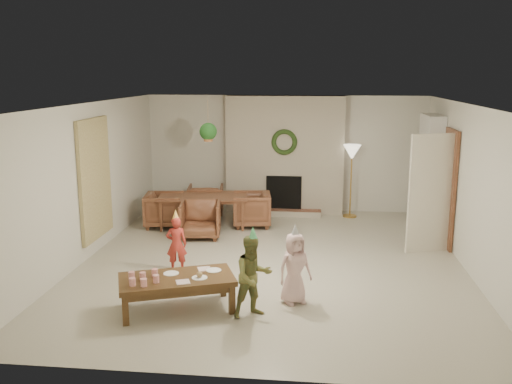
# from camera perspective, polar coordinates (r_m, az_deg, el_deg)

# --- Properties ---
(floor) EXTENTS (7.00, 7.00, 0.00)m
(floor) POSITION_cam_1_polar(r_m,az_deg,el_deg) (8.98, 1.64, -7.15)
(floor) COLOR #B7B29E
(floor) RESTS_ON ground
(ceiling) EXTENTS (7.00, 7.00, 0.00)m
(ceiling) POSITION_cam_1_polar(r_m,az_deg,el_deg) (8.48, 1.74, 9.00)
(ceiling) COLOR white
(ceiling) RESTS_ON wall_back
(wall_back) EXTENTS (7.00, 0.00, 7.00)m
(wall_back) POSITION_cam_1_polar(r_m,az_deg,el_deg) (12.08, 3.04, 3.99)
(wall_back) COLOR silver
(wall_back) RESTS_ON floor
(wall_front) EXTENTS (7.00, 0.00, 7.00)m
(wall_front) POSITION_cam_1_polar(r_m,az_deg,el_deg) (5.28, -1.43, -6.87)
(wall_front) COLOR silver
(wall_front) RESTS_ON floor
(wall_left) EXTENTS (0.00, 7.00, 7.00)m
(wall_left) POSITION_cam_1_polar(r_m,az_deg,el_deg) (9.37, -16.93, 1.07)
(wall_left) COLOR silver
(wall_left) RESTS_ON floor
(wall_right) EXTENTS (0.00, 7.00, 7.00)m
(wall_right) POSITION_cam_1_polar(r_m,az_deg,el_deg) (8.92, 21.26, 0.22)
(wall_right) COLOR silver
(wall_right) RESTS_ON floor
(fireplace_mass) EXTENTS (2.50, 0.40, 2.50)m
(fireplace_mass) POSITION_cam_1_polar(r_m,az_deg,el_deg) (11.89, 2.98, 3.85)
(fireplace_mass) COLOR #581B17
(fireplace_mass) RESTS_ON floor
(fireplace_hearth) EXTENTS (1.60, 0.30, 0.12)m
(fireplace_hearth) POSITION_cam_1_polar(r_m,az_deg,el_deg) (11.78, 2.82, -2.14)
(fireplace_hearth) COLOR #5B2819
(fireplace_hearth) RESTS_ON floor
(fireplace_firebox) EXTENTS (0.75, 0.12, 0.75)m
(fireplace_firebox) POSITION_cam_1_polar(r_m,az_deg,el_deg) (11.85, 2.89, -0.11)
(fireplace_firebox) COLOR black
(fireplace_firebox) RESTS_ON floor
(fireplace_wreath) EXTENTS (0.54, 0.10, 0.54)m
(fireplace_wreath) POSITION_cam_1_polar(r_m,az_deg,el_deg) (11.62, 2.93, 5.15)
(fireplace_wreath) COLOR #1F3B16
(fireplace_wreath) RESTS_ON fireplace_mass
(floor_lamp_base) EXTENTS (0.28, 0.28, 0.03)m
(floor_lamp_base) POSITION_cam_1_polar(r_m,az_deg,el_deg) (11.84, 9.62, -2.44)
(floor_lamp_base) COLOR gold
(floor_lamp_base) RESTS_ON floor
(floor_lamp_post) EXTENTS (0.03, 0.03, 1.37)m
(floor_lamp_post) POSITION_cam_1_polar(r_m,az_deg,el_deg) (11.69, 9.74, 0.86)
(floor_lamp_post) COLOR gold
(floor_lamp_post) RESTS_ON floor
(floor_lamp_shade) EXTENTS (0.37, 0.37, 0.30)m
(floor_lamp_shade) POSITION_cam_1_polar(r_m,az_deg,el_deg) (11.58, 9.85, 4.06)
(floor_lamp_shade) COLOR beige
(floor_lamp_shade) RESTS_ON floor_lamp_post
(bookshelf_carcass) EXTENTS (0.30, 1.00, 2.20)m
(bookshelf_carcass) POSITION_cam_1_polar(r_m,az_deg,el_deg) (11.12, 17.44, 1.93)
(bookshelf_carcass) COLOR white
(bookshelf_carcass) RESTS_ON floor
(bookshelf_shelf_a) EXTENTS (0.30, 0.92, 0.03)m
(bookshelf_shelf_a) POSITION_cam_1_polar(r_m,az_deg,el_deg) (11.24, 17.13, -1.32)
(bookshelf_shelf_a) COLOR white
(bookshelf_shelf_a) RESTS_ON bookshelf_carcass
(bookshelf_shelf_b) EXTENTS (0.30, 0.92, 0.03)m
(bookshelf_shelf_b) POSITION_cam_1_polar(r_m,az_deg,el_deg) (11.16, 17.26, 0.67)
(bookshelf_shelf_b) COLOR white
(bookshelf_shelf_b) RESTS_ON bookshelf_carcass
(bookshelf_shelf_c) EXTENTS (0.30, 0.92, 0.03)m
(bookshelf_shelf_c) POSITION_cam_1_polar(r_m,az_deg,el_deg) (11.09, 17.39, 2.70)
(bookshelf_shelf_c) COLOR white
(bookshelf_shelf_c) RESTS_ON bookshelf_carcass
(bookshelf_shelf_d) EXTENTS (0.30, 0.92, 0.03)m
(bookshelf_shelf_d) POSITION_cam_1_polar(r_m,az_deg,el_deg) (11.03, 17.52, 4.75)
(bookshelf_shelf_d) COLOR white
(bookshelf_shelf_d) RESTS_ON bookshelf_carcass
(books_row_lower) EXTENTS (0.20, 0.40, 0.24)m
(books_row_lower) POSITION_cam_1_polar(r_m,az_deg,el_deg) (11.06, 17.21, -0.80)
(books_row_lower) COLOR #9D341D
(books_row_lower) RESTS_ON bookshelf_shelf_a
(books_row_mid) EXTENTS (0.20, 0.44, 0.24)m
(books_row_mid) POSITION_cam_1_polar(r_m,az_deg,el_deg) (11.18, 17.16, 1.43)
(books_row_mid) COLOR #26468D
(books_row_mid) RESTS_ON bookshelf_shelf_b
(books_row_upper) EXTENTS (0.20, 0.36, 0.22)m
(books_row_upper) POSITION_cam_1_polar(r_m,az_deg,el_deg) (10.97, 17.43, 3.29)
(books_row_upper) COLOR #A57A23
(books_row_upper) RESTS_ON bookshelf_shelf_c
(door_frame) EXTENTS (0.05, 0.86, 2.04)m
(door_frame) POSITION_cam_1_polar(r_m,az_deg,el_deg) (10.10, 19.24, 0.36)
(door_frame) COLOR brown
(door_frame) RESTS_ON floor
(door_leaf) EXTENTS (0.77, 0.32, 2.00)m
(door_leaf) POSITION_cam_1_polar(r_m,az_deg,el_deg) (9.66, 17.53, -0.16)
(door_leaf) COLOR beige
(door_leaf) RESTS_ON floor
(curtain_panel) EXTENTS (0.06, 1.20, 2.00)m
(curtain_panel) POSITION_cam_1_polar(r_m,az_deg,el_deg) (9.53, -16.24, 1.29)
(curtain_panel) COLOR beige
(curtain_panel) RESTS_ON wall_left
(dining_table) EXTENTS (1.84, 1.19, 0.61)m
(dining_table) POSITION_cam_1_polar(r_m,az_deg,el_deg) (10.94, -5.45, -1.98)
(dining_table) COLOR brown
(dining_table) RESTS_ON floor
(dining_chair_near) EXTENTS (0.81, 0.83, 0.67)m
(dining_chair_near) POSITION_cam_1_polar(r_m,az_deg,el_deg) (10.20, -5.75, -2.85)
(dining_chair_near) COLOR brown
(dining_chair_near) RESTS_ON floor
(dining_chair_far) EXTENTS (0.81, 0.83, 0.67)m
(dining_chair_far) POSITION_cam_1_polar(r_m,az_deg,el_deg) (11.67, -5.20, -0.91)
(dining_chair_far) COLOR brown
(dining_chair_far) RESTS_ON floor
(dining_chair_left) EXTENTS (0.83, 0.81, 0.67)m
(dining_chair_left) POSITION_cam_1_polar(r_m,az_deg,el_deg) (11.01, -9.41, -1.82)
(dining_chair_left) COLOR brown
(dining_chair_left) RESTS_ON floor
(dining_chair_right) EXTENTS (0.83, 0.81, 0.67)m
(dining_chair_right) POSITION_cam_1_polar(r_m,az_deg,el_deg) (10.91, -0.47, -1.79)
(dining_chair_right) COLOR brown
(dining_chair_right) RESTS_ON floor
(hanging_plant_cord) EXTENTS (0.01, 0.01, 0.70)m
(hanging_plant_cord) POSITION_cam_1_polar(r_m,az_deg,el_deg) (10.17, -4.97, 7.51)
(hanging_plant_cord) COLOR tan
(hanging_plant_cord) RESTS_ON ceiling
(hanging_plant_pot) EXTENTS (0.16, 0.16, 0.12)m
(hanging_plant_pot) POSITION_cam_1_polar(r_m,az_deg,el_deg) (10.20, -4.93, 5.55)
(hanging_plant_pot) COLOR #A96436
(hanging_plant_pot) RESTS_ON hanging_plant_cord
(hanging_plant_foliage) EXTENTS (0.32, 0.32, 0.32)m
(hanging_plant_foliage) POSITION_cam_1_polar(r_m,az_deg,el_deg) (10.19, -4.94, 6.22)
(hanging_plant_foliage) COLOR #174717
(hanging_plant_foliage) RESTS_ON hanging_plant_pot
(coffee_table_top) EXTENTS (1.60, 1.18, 0.07)m
(coffee_table_top) POSITION_cam_1_polar(r_m,az_deg,el_deg) (7.17, -8.17, -8.89)
(coffee_table_top) COLOR #51361B
(coffee_table_top) RESTS_ON floor
(coffee_table_apron) EXTENTS (1.45, 1.04, 0.09)m
(coffee_table_apron) POSITION_cam_1_polar(r_m,az_deg,el_deg) (7.20, -8.15, -9.47)
(coffee_table_apron) COLOR #51361B
(coffee_table_apron) RESTS_ON floor
(coffee_leg_fl) EXTENTS (0.10, 0.10, 0.38)m
(coffee_leg_fl) POSITION_cam_1_polar(r_m,az_deg,el_deg) (6.95, -13.29, -11.78)
(coffee_leg_fl) COLOR #51361B
(coffee_leg_fl) RESTS_ON floor
(coffee_leg_fr) EXTENTS (0.10, 0.10, 0.38)m
(coffee_leg_fr) POSITION_cam_1_polar(r_m,az_deg,el_deg) (7.08, -2.50, -11.00)
(coffee_leg_fr) COLOR #51361B
(coffee_leg_fr) RESTS_ON floor
(coffee_leg_bl) EXTENTS (0.10, 0.10, 0.38)m
(coffee_leg_bl) POSITION_cam_1_polar(r_m,az_deg,el_deg) (7.49, -13.40, -9.98)
(coffee_leg_bl) COLOR #51361B
(coffee_leg_bl) RESTS_ON floor
(coffee_leg_br) EXTENTS (0.10, 0.10, 0.38)m
(coffee_leg_br) POSITION_cam_1_polar(r_m,az_deg,el_deg) (7.61, -3.42, -9.31)
(coffee_leg_br) COLOR #51361B
(coffee_leg_br) RESTS_ON floor
(cup_a) EXTENTS (0.10, 0.10, 0.10)m
(cup_a) POSITION_cam_1_polar(r_m,az_deg,el_deg) (6.95, -12.61, -9.02)
(cup_a) COLOR white
(cup_a) RESTS_ON coffee_table_top
(cup_b) EXTENTS (0.10, 0.10, 0.10)m
(cup_b) POSITION_cam_1_polar(r_m,az_deg,el_deg) (7.16, -12.68, -8.39)
(cup_b) COLOR white
(cup_b) RESTS_ON coffee_table_top
(cup_c) EXTENTS (0.10, 0.10, 0.10)m
(cup_c) POSITION_cam_1_polar(r_m,az_deg,el_deg) (6.91, -11.48, -9.12)
(cup_c) COLOR white
(cup_c) RESTS_ON coffee_table_top
(cup_d) EXTENTS (0.10, 0.10, 0.10)m
(cup_d) POSITION_cam_1_polar(r_m,az_deg,el_deg) (7.11, -11.58, -8.49)
(cup_d) COLOR white
(cup_d) RESTS_ON coffee_table_top
(cup_e) EXTENTS (0.10, 0.10, 0.10)m
(cup_e) POSITION_cam_1_polar(r_m,az_deg,el_deg) (7.00, -10.25, -8.79)
(cup_e) COLOR white
(cup_e) RESTS_ON coffee_table_top
(cup_f) EXTENTS (0.10, 0.10, 0.10)m
(cup_f) POSITION_cam_1_polar(r_m,az_deg,el_deg) (7.20, -10.38, -8.17)
(cup_f) COLOR white
(cup_f) RESTS_ON coffee_table_top
(plate_a) EXTENTS (0.26, 0.26, 0.01)m
(plate_a) POSITION_cam_1_polar(r_m,az_deg,el_deg) (7.27, -8.73, -8.28)
(plate_a) COLOR white
(plate_a) RESTS_ON coffee_table_top
(plate_b) EXTENTS (0.26, 0.26, 0.01)m
(plate_b) POSITION_cam_1_polar(r_m,az_deg,el_deg) (7.08, -5.83, -8.77)
(plate_b) COLOR white
(plate_b) RESTS_ON coffee_table_top
(plate_c) EXTENTS (0.26, 0.26, 0.01)m
(plate_c) POSITION_cam_1_polar(r_m,az_deg,el_deg) (7.32, -4.37, -8.03)
(plate_c) COLOR white
(plate_c) RESTS_ON coffee_table_top
(food_scoop) EXTENTS (0.10, 0.10, 0.08)m
(food_scoop) POSITION_cam_1_polar(r_m,az_deg,el_deg) (7.07, -5.84, -8.44)
(food_scoop) COLOR tan
(food_scoop) RESTS_ON plate_b
(napkin_left) EXTENTS (0.21, 0.21, 0.01)m
(napkin_left) POSITION_cam_1_polar(r_m,az_deg,el_deg) (6.98, -7.54, -9.16)
(napkin_left) COLOR #DEA4A8
(napkin_left) RESTS_ON coffee_table_top
(napkin_right) EXTENTS (0.21, 0.21, 0.01)m
(napkin_right) POSITION_cam_1_polar(r_m,az_deg,el_deg) (7.39, -5.35, -7.87)
(napkin_right) COLOR #DEA4A8
(napkin_right) RESTS_ON coffee_table_top
(child_red) EXTENTS (0.35, 0.26, 0.86)m
(child_red) POSITION_cam_1_polar(r_m,az_deg,el_deg) (8.50, -8.19, -5.35)
(child_red) COLOR #B33026
(child_red) RESTS_ON floor
(party_hat_red) EXTENTS (0.13, 0.13, 0.16)m
(party_hat_red) POSITION_cam_1_polar(r_m,az_deg,el_deg) (8.37, -8.28, -2.33)
(party_hat_red) COLOR #F9FF54
(party_hat_red) RESTS_ON child_red
(child_plaid) EXTENTS (0.63, 0.59, 1.03)m
(child_plaid) POSITION_cam_1_polar(r_m,az_deg,el_deg) (6.89, -0.31, -8.68)
(child_plaid) COLOR olive
(child_plaid) RESTS_ON floor
(party_hat_plaid) EXTENTS (0.14, 0.14, 0.17)m
(party_hat_plaid) POSITION_cam_1_polar(r_m,az_deg,el_deg) (6.71, -0.31, -4.26)
(party_hat_plaid) COLOR #55C77C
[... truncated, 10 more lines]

